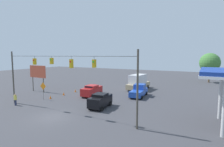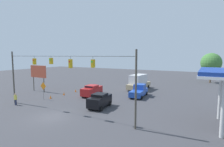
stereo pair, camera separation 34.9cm
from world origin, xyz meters
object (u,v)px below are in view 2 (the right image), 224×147
traffic_cone_nearest (51,97)px  box_truck_tan_oncoming_deep (139,82)px  roadside_billboard (38,73)px  pedestrian (16,99)px  traffic_cone_third (76,91)px  overhead_signal_span (61,74)px  pickup_truck_blue_oncoming_far (139,91)px  sedan_black_crossing_near (100,100)px  work_zone_sign (43,87)px  traffic_cone_second (64,94)px  sedan_red_withflow_mid (92,90)px  tree_horizon_left (211,63)px

traffic_cone_nearest → box_truck_tan_oncoming_deep: bearing=-124.0°
roadside_billboard → pedestrian: bearing=123.2°
roadside_billboard → traffic_cone_third: bearing=-155.2°
overhead_signal_span → pickup_truck_blue_oncoming_far: (-5.17, -13.06, -3.92)m
sedan_black_crossing_near → pedestrian: sedan_black_crossing_near is taller
pedestrian → work_zone_sign: bearing=-101.4°
traffic_cone_second → pedestrian: pedestrian is taller
sedan_red_withflow_mid → traffic_cone_third: bearing=-14.9°
pickup_truck_blue_oncoming_far → traffic_cone_second: 13.48m
traffic_cone_nearest → sedan_black_crossing_near: bearing=178.7°
box_truck_tan_oncoming_deep → pedestrian: size_ratio=4.36×
traffic_cone_nearest → traffic_cone_second: bearing=-91.5°
work_zone_sign → pedestrian: (0.85, 4.18, -1.14)m
sedan_black_crossing_near → tree_horizon_left: (-13.24, -32.72, 4.21)m
sedan_red_withflow_mid → pedestrian: size_ratio=2.73×
traffic_cone_nearest → traffic_cone_third: (-0.09, -6.12, 0.00)m
sedan_black_crossing_near → work_zone_sign: work_zone_sign is taller
roadside_billboard → pedestrian: roadside_billboard is taller
sedan_red_withflow_mid → tree_horizon_left: size_ratio=0.59×
sedan_black_crossing_near → traffic_cone_nearest: bearing=-1.3°
traffic_cone_nearest → pedestrian: bearing=74.9°
traffic_cone_third → roadside_billboard: bearing=24.8°
sedan_red_withflow_mid → pedestrian: sedan_red_withflow_mid is taller
pedestrian → overhead_signal_span: bearing=-175.5°
traffic_cone_third → roadside_billboard: size_ratio=0.11×
traffic_cone_second → sedan_black_crossing_near: bearing=162.0°
traffic_cone_second → roadside_billboard: (6.77, -0.02, 3.44)m
overhead_signal_span → traffic_cone_third: 13.52m
overhead_signal_span → work_zone_sign: bearing=-24.6°
traffic_cone_second → traffic_cone_third: bearing=-90.3°
sedan_black_crossing_near → work_zone_sign: bearing=3.9°
overhead_signal_span → pedestrian: overhead_signal_span is taller
box_truck_tan_oncoming_deep → roadside_billboard: size_ratio=1.42×
traffic_cone_nearest → traffic_cone_second: (-0.08, -2.98, 0.00)m
work_zone_sign → tree_horizon_left: tree_horizon_left is taller
sedan_red_withflow_mid → roadside_billboard: bearing=9.0°
pickup_truck_blue_oncoming_far → work_zone_sign: bearing=36.6°
sedan_black_crossing_near → overhead_signal_span: bearing=56.5°
traffic_cone_second → work_zone_sign: 4.32m
traffic_cone_third → tree_horizon_left: (-23.07, -26.37, 4.95)m
pickup_truck_blue_oncoming_far → box_truck_tan_oncoming_deep: bearing=-68.7°
overhead_signal_span → traffic_cone_third: (7.03, -10.58, -4.62)m
tree_horizon_left → work_zone_sign: bearing=54.7°
box_truck_tan_oncoming_deep → traffic_cone_nearest: box_truck_tan_oncoming_deep is taller
tree_horizon_left → box_truck_tan_oncoming_deep: bearing=53.3°
sedan_red_withflow_mid → roadside_billboard: 12.08m
traffic_cone_second → tree_horizon_left: tree_horizon_left is taller
sedan_red_withflow_mid → work_zone_sign: 8.02m
pickup_truck_blue_oncoming_far → roadside_billboard: roadside_billboard is taller
roadside_billboard → pickup_truck_blue_oncoming_far: bearing=-163.5°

